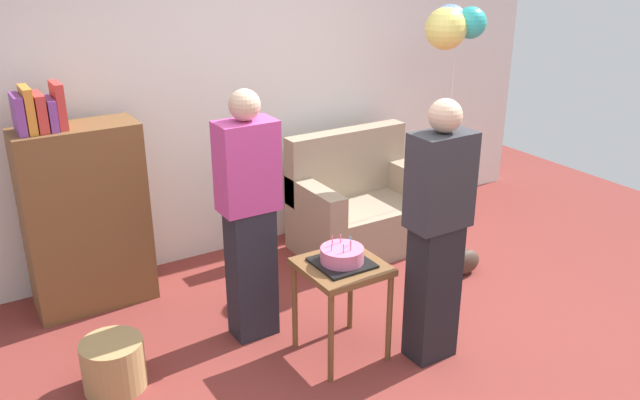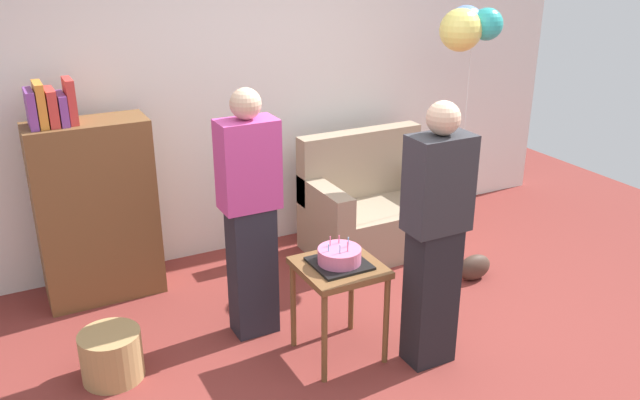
{
  "view_description": "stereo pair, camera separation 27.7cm",
  "coord_description": "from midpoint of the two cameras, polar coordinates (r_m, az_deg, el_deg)",
  "views": [
    {
      "loc": [
        -2.16,
        -2.72,
        2.45
      ],
      "look_at": [
        -0.19,
        0.49,
        0.95
      ],
      "focal_mm": 37.44,
      "sensor_mm": 36.0,
      "label": 1
    },
    {
      "loc": [
        -1.92,
        -2.86,
        2.45
      ],
      "look_at": [
        -0.19,
        0.49,
        0.95
      ],
      "focal_mm": 37.44,
      "sensor_mm": 36.0,
      "label": 2
    }
  ],
  "objects": [
    {
      "name": "couch",
      "position": [
        5.54,
        1.99,
        -0.7
      ],
      "size": [
        1.1,
        0.7,
        0.96
      ],
      "color": "gray",
      "rests_on": "ground_plane"
    },
    {
      "name": "side_table",
      "position": [
        4.04,
        -0.1,
        -6.74
      ],
      "size": [
        0.48,
        0.48,
        0.62
      ],
      "color": "brown",
      "rests_on": "ground_plane"
    },
    {
      "name": "bookshelf",
      "position": [
        4.86,
        -21.04,
        -1.17
      ],
      "size": [
        0.8,
        0.36,
        1.59
      ],
      "color": "brown",
      "rests_on": "ground_plane"
    },
    {
      "name": "wicker_basket",
      "position": [
        4.17,
        -19.12,
        -13.18
      ],
      "size": [
        0.36,
        0.36,
        0.3
      ],
      "primitive_type": "cylinder",
      "color": "#A88451",
      "rests_on": "ground_plane"
    },
    {
      "name": "person_holding_cake",
      "position": [
        3.93,
        7.98,
        -2.85
      ],
      "size": [
        0.36,
        0.22,
        1.63
      ],
      "rotation": [
        0.0,
        0.0,
        3.1
      ],
      "color": "black",
      "rests_on": "ground_plane"
    },
    {
      "name": "handbag",
      "position": [
        5.26,
        10.77,
        -5.27
      ],
      "size": [
        0.28,
        0.14,
        0.2
      ],
      "primitive_type": "ellipsoid",
      "color": "#473328",
      "rests_on": "ground_plane"
    },
    {
      "name": "birthday_cake",
      "position": [
        3.97,
        -0.11,
        -4.88
      ],
      "size": [
        0.32,
        0.32,
        0.17
      ],
      "color": "black",
      "rests_on": "side_table"
    },
    {
      "name": "person_blowing_candles",
      "position": [
        4.15,
        -7.97,
        -1.43
      ],
      "size": [
        0.36,
        0.22,
        1.63
      ],
      "rotation": [
        0.0,
        0.0,
        -0.02
      ],
      "color": "#23232D",
      "rests_on": "ground_plane"
    },
    {
      "name": "balloon_bunch",
      "position": [
        5.3,
        9.72,
        14.47
      ],
      "size": [
        0.48,
        0.37,
        1.96
      ],
      "color": "silver",
      "rests_on": "ground_plane"
    },
    {
      "name": "ground_plane",
      "position": [
        4.24,
        3.84,
        -13.68
      ],
      "size": [
        8.0,
        8.0,
        0.0
      ],
      "primitive_type": "plane",
      "color": "maroon"
    },
    {
      "name": "wall_back",
      "position": [
        5.37,
        -8.69,
        9.63
      ],
      "size": [
        6.0,
        0.1,
        2.7
      ],
      "primitive_type": "cube",
      "color": "silver",
      "rests_on": "ground_plane"
    }
  ]
}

